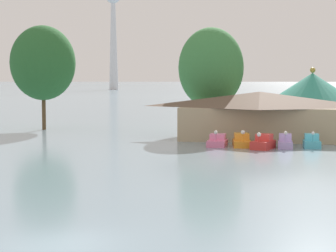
# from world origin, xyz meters

# --- Properties ---
(ground_plane) EXTENTS (2000.00, 2000.00, 0.00)m
(ground_plane) POSITION_xyz_m (0.00, 0.00, 0.00)
(ground_plane) COLOR gray
(pedal_boat_pink) EXTENTS (1.81, 2.80, 1.59)m
(pedal_boat_pink) POSITION_xyz_m (3.04, 32.82, 0.46)
(pedal_boat_pink) COLOR pink
(pedal_boat_pink) RESTS_ON ground
(pedal_boat_orange) EXTENTS (1.95, 3.16, 1.66)m
(pedal_boat_orange) POSITION_xyz_m (5.32, 32.90, 0.49)
(pedal_boat_orange) COLOR orange
(pedal_boat_orange) RESTS_ON ground
(pedal_boat_red) EXTENTS (2.34, 3.08, 1.58)m
(pedal_boat_red) POSITION_xyz_m (7.32, 31.53, 0.54)
(pedal_boat_red) COLOR red
(pedal_boat_red) RESTS_ON ground
(pedal_boat_lavender) EXTENTS (1.33, 2.31, 1.65)m
(pedal_boat_lavender) POSITION_xyz_m (9.30, 32.45, 0.52)
(pedal_boat_lavender) COLOR #B299D8
(pedal_boat_lavender) RESTS_ON ground
(pedal_boat_cyan) EXTENTS (1.53, 2.31, 1.59)m
(pedal_boat_cyan) POSITION_xyz_m (11.72, 33.14, 0.51)
(pedal_boat_cyan) COLOR #4CB7CC
(pedal_boat_cyan) RESTS_ON ground
(boathouse) EXTENTS (17.53, 8.37, 5.00)m
(boathouse) POSITION_xyz_m (6.80, 39.55, 2.62)
(boathouse) COLOR tan
(boathouse) RESTS_ON ground
(green_roof_pavilion) EXTENTS (10.70, 10.70, 7.77)m
(green_roof_pavilion) POSITION_xyz_m (13.17, 54.29, 4.10)
(green_roof_pavilion) COLOR brown
(green_roof_pavilion) RESTS_ON ground
(shoreline_tree_tall_left) EXTENTS (8.00, 8.00, 12.88)m
(shoreline_tree_tall_left) POSITION_xyz_m (-19.84, 46.21, 8.27)
(shoreline_tree_tall_left) COLOR brown
(shoreline_tree_tall_left) RESTS_ON ground
(shoreline_tree_mid) EXTENTS (7.61, 7.61, 12.29)m
(shoreline_tree_mid) POSITION_xyz_m (1.03, 45.86, 7.60)
(shoreline_tree_mid) COLOR brown
(shoreline_tree_mid) RESTS_ON ground
(distant_broadcast_tower) EXTENTS (8.65, 8.65, 122.19)m
(distant_broadcast_tower) POSITION_xyz_m (-77.90, 285.61, 47.59)
(distant_broadcast_tower) COLOR silver
(distant_broadcast_tower) RESTS_ON ground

